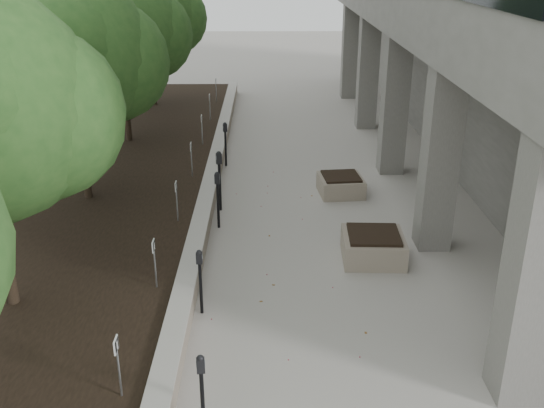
{
  "coord_description": "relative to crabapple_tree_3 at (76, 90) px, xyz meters",
  "views": [
    {
      "loc": [
        -0.31,
        -6.44,
        6.19
      ],
      "look_at": [
        -0.19,
        6.0,
        1.02
      ],
      "focal_mm": 40.6,
      "sensor_mm": 36.0,
      "label": 1
    }
  ],
  "objects": [
    {
      "name": "berry_scatter",
      "position": [
        4.7,
        -3.0,
        -3.11
      ],
      "size": [
        3.3,
        14.1,
        0.02
      ],
      "primitive_type": null,
      "color": "maroon",
      "rests_on": "ground"
    },
    {
      "name": "crabapple_tree_3",
      "position": [
        0.0,
        0.0,
        0.0
      ],
      "size": [
        4.6,
        4.0,
        5.44
      ],
      "primitive_type": null,
      "color": "#27511F",
      "rests_on": "planting_bed"
    },
    {
      "name": "planter_front",
      "position": [
        6.78,
        -2.65,
        -2.82
      ],
      "size": [
        1.35,
        1.35,
        0.6
      ],
      "primitive_type": null,
      "rotation": [
        0.0,
        0.0,
        -0.04
      ],
      "color": "gray",
      "rests_on": "ground"
    },
    {
      "name": "parking_meter_4",
      "position": [
        3.31,
        0.06,
        -2.33
      ],
      "size": [
        0.18,
        0.16,
        1.58
      ],
      "primitive_type": null,
      "rotation": [
        0.0,
        0.0,
        0.33
      ],
      "color": "black",
      "rests_on": "ground"
    },
    {
      "name": "parking_sign_5",
      "position": [
        2.45,
        1.5,
        -2.24
      ],
      "size": [
        0.04,
        0.22,
        0.96
      ],
      "primitive_type": null,
      "color": "black",
      "rests_on": "planting_bed"
    },
    {
      "name": "parking_sign_8",
      "position": [
        2.45,
        10.5,
        -2.24
      ],
      "size": [
        0.04,
        0.22,
        0.96
      ],
      "primitive_type": null,
      "color": "black",
      "rests_on": "planting_bed"
    },
    {
      "name": "parking_sign_3",
      "position": [
        2.45,
        -4.5,
        -2.24
      ],
      "size": [
        0.04,
        0.22,
        0.96
      ],
      "primitive_type": null,
      "color": "black",
      "rests_on": "planting_bed"
    },
    {
      "name": "planter_back",
      "position": [
        6.51,
        1.16,
        -2.85
      ],
      "size": [
        1.26,
        1.26,
        0.54
      ],
      "primitive_type": null,
      "rotation": [
        0.0,
        0.0,
        0.1
      ],
      "color": "gray",
      "rests_on": "ground"
    },
    {
      "name": "parking_sign_7",
      "position": [
        2.45,
        7.5,
        -2.24
      ],
      "size": [
        0.04,
        0.22,
        0.96
      ],
      "primitive_type": null,
      "color": "black",
      "rests_on": "planting_bed"
    },
    {
      "name": "parking_meter_1",
      "position": [
        3.62,
        -7.81,
        -2.47
      ],
      "size": [
        0.14,
        0.11,
        1.3
      ],
      "primitive_type": null,
      "rotation": [
        0.0,
        0.0,
        0.13
      ],
      "color": "black",
      "rests_on": "ground"
    },
    {
      "name": "parking_meter_2",
      "position": [
        3.3,
        -4.76,
        -2.47
      ],
      "size": [
        0.13,
        0.1,
        1.29
      ],
      "primitive_type": null,
      "rotation": [
        0.0,
        0.0,
        -0.05
      ],
      "color": "black",
      "rests_on": "ground"
    },
    {
      "name": "planting_bed",
      "position": [
        -0.7,
        1.0,
        -2.92
      ],
      "size": [
        7.0,
        26.0,
        0.4
      ],
      "primitive_type": "cube",
      "color": "black",
      "rests_on": "ground"
    },
    {
      "name": "crabapple_tree_5",
      "position": [
        0.0,
        10.0,
        0.0
      ],
      "size": [
        4.6,
        4.0,
        5.44
      ],
      "primitive_type": null,
      "color": "#27511F",
      "rests_on": "planting_bed"
    },
    {
      "name": "parking_sign_2",
      "position": [
        2.45,
        -7.5,
        -2.24
      ],
      "size": [
        0.04,
        0.22,
        0.96
      ],
      "primitive_type": null,
      "color": "black",
      "rests_on": "planting_bed"
    },
    {
      "name": "parking_meter_5",
      "position": [
        3.25,
        3.52,
        -2.43
      ],
      "size": [
        0.16,
        0.14,
        1.38
      ],
      "primitive_type": null,
      "rotation": [
        0.0,
        0.0,
        0.34
      ],
      "color": "black",
      "rests_on": "ground"
    },
    {
      "name": "parking_meter_3",
      "position": [
        3.35,
        -1.02,
        -2.41
      ],
      "size": [
        0.15,
        0.11,
        1.42
      ],
      "primitive_type": null,
      "rotation": [
        0.0,
        0.0,
        -0.05
      ],
      "color": "black",
      "rests_on": "ground"
    },
    {
      "name": "crabapple_tree_4",
      "position": [
        0.0,
        5.0,
        0.0
      ],
      "size": [
        4.6,
        4.0,
        5.44
      ],
      "primitive_type": null,
      "color": "#27511F",
      "rests_on": "planting_bed"
    },
    {
      "name": "retaining_wall",
      "position": [
        2.97,
        1.0,
        -2.87
      ],
      "size": [
        0.39,
        26.0,
        0.5
      ],
      "primitive_type": null,
      "color": "gray",
      "rests_on": "ground"
    },
    {
      "name": "parking_sign_4",
      "position": [
        2.45,
        -1.5,
        -2.24
      ],
      "size": [
        0.04,
        0.22,
        0.96
      ],
      "primitive_type": null,
      "color": "black",
      "rests_on": "planting_bed"
    },
    {
      "name": "parking_sign_6",
      "position": [
        2.45,
        4.5,
        -2.24
      ],
      "size": [
        0.04,
        0.22,
        0.96
      ],
      "primitive_type": null,
      "color": "black",
      "rests_on": "planting_bed"
    }
  ]
}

